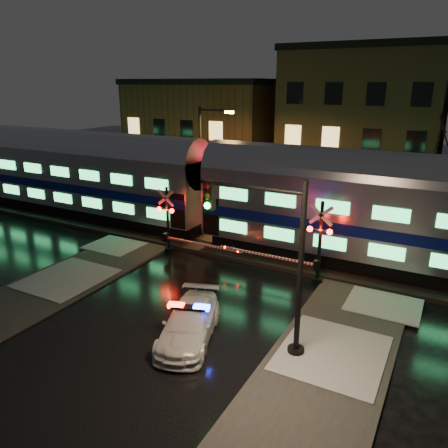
{
  "coord_description": "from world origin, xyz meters",
  "views": [
    {
      "loc": [
        9.39,
        -16.38,
        9.15
      ],
      "look_at": [
        -0.79,
        2.5,
        2.2
      ],
      "focal_mm": 35.0,
      "sensor_mm": 36.0,
      "label": 1
    }
  ],
  "objects_px": {
    "police_car": "(189,323)",
    "crossing_signal_right": "(311,250)",
    "streetlight": "(204,156)",
    "traffic_light": "(272,263)",
    "crossing_signal_left": "(172,228)"
  },
  "relations": [
    {
      "from": "police_car",
      "to": "crossing_signal_right",
      "type": "bearing_deg",
      "value": 51.19
    },
    {
      "from": "crossing_signal_right",
      "to": "streetlight",
      "type": "bearing_deg",
      "value": 145.67
    },
    {
      "from": "crossing_signal_right",
      "to": "traffic_light",
      "type": "xyz_separation_m",
      "value": [
        0.4,
        -5.91,
        1.66
      ]
    },
    {
      "from": "police_car",
      "to": "streetlight",
      "type": "distance_m",
      "value": 15.77
    },
    {
      "from": "crossing_signal_right",
      "to": "streetlight",
      "type": "xyz_separation_m",
      "value": [
        -9.8,
        6.69,
        2.73
      ]
    },
    {
      "from": "crossing_signal_right",
      "to": "police_car",
      "type": "bearing_deg",
      "value": -110.1
    },
    {
      "from": "crossing_signal_right",
      "to": "crossing_signal_left",
      "type": "distance_m",
      "value": 7.86
    },
    {
      "from": "police_car",
      "to": "traffic_light",
      "type": "bearing_deg",
      "value": -2.42
    },
    {
      "from": "crossing_signal_left",
      "to": "crossing_signal_right",
      "type": "bearing_deg",
      "value": 0.05
    },
    {
      "from": "crossing_signal_left",
      "to": "streetlight",
      "type": "distance_m",
      "value": 7.54
    },
    {
      "from": "crossing_signal_right",
      "to": "crossing_signal_left",
      "type": "bearing_deg",
      "value": -179.95
    },
    {
      "from": "police_car",
      "to": "crossing_signal_right",
      "type": "xyz_separation_m",
      "value": [
        2.47,
        6.75,
        1.04
      ]
    },
    {
      "from": "streetlight",
      "to": "traffic_light",
      "type": "bearing_deg",
      "value": -50.99
    },
    {
      "from": "traffic_light",
      "to": "police_car",
      "type": "bearing_deg",
      "value": -170.34
    },
    {
      "from": "streetlight",
      "to": "crossing_signal_right",
      "type": "bearing_deg",
      "value": -34.33
    }
  ]
}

